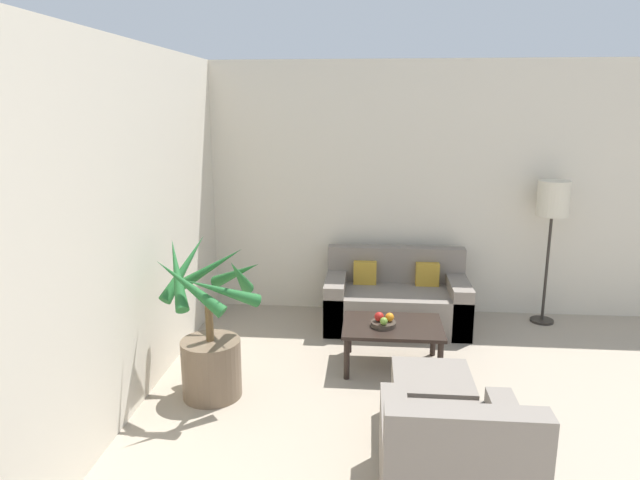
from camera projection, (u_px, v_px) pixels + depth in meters
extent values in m
cube|color=beige|center=(541.00, 191.00, 6.00)|extent=(8.65, 0.06, 2.70)
cube|color=beige|center=(36.00, 278.00, 3.01)|extent=(0.06, 8.34, 2.70)
cylinder|color=brown|center=(212.00, 368.00, 4.46)|extent=(0.46, 0.46, 0.46)
cylinder|color=brown|center=(209.00, 319.00, 4.37)|extent=(0.06, 0.06, 0.35)
cone|color=#23662D|center=(240.00, 276.00, 4.27)|extent=(0.10, 0.56, 0.43)
cone|color=#23662D|center=(236.00, 273.00, 4.49)|extent=(0.53, 0.45, 0.35)
cone|color=#23662D|center=(209.00, 269.00, 4.55)|extent=(0.59, 0.23, 0.39)
cone|color=#23662D|center=(185.00, 267.00, 4.39)|extent=(0.32, 0.51, 0.48)
cone|color=#23662D|center=(177.00, 274.00, 4.20)|extent=(0.31, 0.50, 0.49)
cone|color=#23662D|center=(190.00, 287.00, 4.05)|extent=(0.57, 0.22, 0.41)
cone|color=#23662D|center=(223.00, 291.00, 4.07)|extent=(0.53, 0.45, 0.35)
cube|color=gray|center=(396.00, 308.00, 5.87)|extent=(1.45, 0.78, 0.40)
cube|color=gray|center=(396.00, 264.00, 6.08)|extent=(1.45, 0.16, 0.38)
cube|color=gray|center=(336.00, 301.00, 5.91)|extent=(0.20, 0.78, 0.52)
cube|color=gray|center=(457.00, 304.00, 5.81)|extent=(0.20, 0.78, 0.52)
cube|color=gold|center=(365.00, 272.00, 6.01)|extent=(0.24, 0.12, 0.24)
cube|color=gold|center=(427.00, 274.00, 5.96)|extent=(0.24, 0.12, 0.24)
cylinder|color=#2D2823|center=(542.00, 320.00, 6.04)|extent=(0.24, 0.24, 0.03)
cylinder|color=#2D2823|center=(547.00, 269.00, 5.91)|extent=(0.03, 0.03, 1.12)
cylinder|color=beige|center=(553.00, 198.00, 5.74)|extent=(0.32, 0.32, 0.36)
cylinder|color=black|center=(347.00, 359.00, 4.75)|extent=(0.05, 0.05, 0.36)
cylinder|color=black|center=(440.00, 362.00, 4.68)|extent=(0.05, 0.05, 0.36)
cylinder|color=black|center=(349.00, 334.00, 5.26)|extent=(0.05, 0.05, 0.36)
cylinder|color=black|center=(433.00, 337.00, 5.20)|extent=(0.05, 0.05, 0.36)
cube|color=black|center=(393.00, 326.00, 4.93)|extent=(0.86, 0.62, 0.03)
cylinder|color=#42382D|center=(383.00, 324.00, 4.88)|extent=(0.21, 0.21, 0.04)
sphere|color=red|center=(379.00, 317.00, 4.88)|extent=(0.08, 0.08, 0.08)
sphere|color=olive|center=(384.00, 321.00, 4.80)|extent=(0.07, 0.07, 0.07)
sphere|color=orange|center=(390.00, 317.00, 4.88)|extent=(0.08, 0.08, 0.08)
cube|color=gray|center=(452.00, 470.00, 3.25)|extent=(0.82, 0.87, 0.41)
cube|color=gray|center=(466.00, 445.00, 2.82)|extent=(0.82, 0.16, 0.37)
cube|color=gray|center=(395.00, 460.00, 3.27)|extent=(0.16, 0.87, 0.51)
cube|color=gray|center=(511.00, 466.00, 3.21)|extent=(0.16, 0.87, 0.51)
cube|color=gray|center=(431.00, 402.00, 4.00)|extent=(0.54, 0.55, 0.42)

